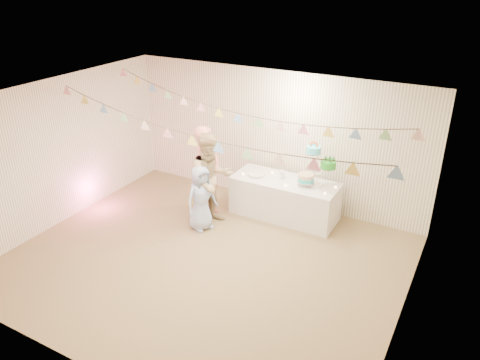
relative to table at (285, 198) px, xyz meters
The scene contains 24 objects.
floor 2.06m from the table, 104.30° to the right, with size 6.00×6.00×0.00m, color brown.
ceiling 3.02m from the table, 104.30° to the right, with size 6.00×6.00×0.00m, color silver.
back_wall 1.19m from the table, 133.29° to the left, with size 6.00×6.00×0.00m, color white.
front_wall 4.59m from the table, 96.40° to the right, with size 6.00×6.00×0.00m, color white.
left_wall 4.12m from the table, 150.67° to the right, with size 5.00×5.00×0.00m, color white.
right_wall 3.31m from the table, 38.22° to the right, with size 5.00×5.00×0.00m, color white.
table is the anchor object (origin of this frame).
cake_stand 0.95m from the table, ahead, with size 0.69×0.41×0.77m, color silver, non-canonical shape.
cake_bottom 0.62m from the table, ahead, with size 0.31×0.31×0.15m, color #29BFBD, non-canonical shape.
cake_middle 1.05m from the table, 10.86° to the left, with size 0.27×0.27×0.22m, color #1F8F20, non-canonical shape.
cake_top_tier 1.12m from the table, ahead, with size 0.25×0.25×0.19m, color #50E6FE, non-canonical shape.
platter 0.69m from the table, behind, with size 0.31×0.31×0.02m, color white.
posy 0.47m from the table, 149.92° to the left, with size 0.14×0.14×0.16m, color white, non-canonical shape.
person_adult_a 1.52m from the table, 153.16° to the right, with size 0.64×0.42×1.75m, color #D87971.
person_adult_b 1.45m from the table, 140.89° to the right, with size 0.83×0.65×1.72m, color tan.
person_child 1.59m from the table, 134.75° to the right, with size 0.59×0.38×1.20m, color #9CB1DD.
bunting_back 2.22m from the table, 120.02° to the right, with size 5.60×1.10×0.40m, color pink, non-canonical shape.
bunting_front 2.96m from the table, 103.02° to the right, with size 5.60×0.90×0.36m, color #72A5E5, non-canonical shape.
tealight_0 0.90m from the table, 169.38° to the right, with size 0.04×0.04×0.03m, color #FFD88C.
tealight_1 0.55m from the table, 152.78° to the left, with size 0.04×0.04×0.03m, color #FFD88C.
tealight_2 0.45m from the table, 65.56° to the right, with size 0.04×0.04×0.03m, color #FFD88C.
tealight_3 0.56m from the table, 32.15° to the left, with size 0.04×0.04×0.03m, color #FFD88C.
tealight_4 0.92m from the table, 12.38° to the right, with size 0.04×0.04×0.03m, color #FFD88C.
tealight_5 0.99m from the table, ahead, with size 0.04×0.04×0.03m, color #FFD88C.
Camera 1 is at (3.50, -5.19, 4.33)m, focal length 35.00 mm.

